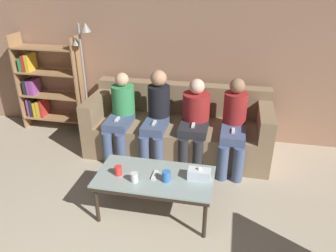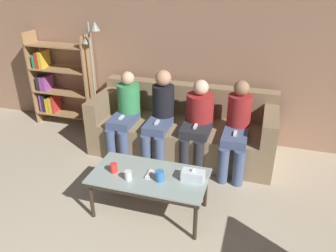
{
  "view_description": "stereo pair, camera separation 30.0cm",
  "coord_description": "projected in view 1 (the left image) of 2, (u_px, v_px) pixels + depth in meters",
  "views": [
    {
      "loc": [
        0.68,
        -0.73,
        2.33
      ],
      "look_at": [
        0.0,
        2.54,
        0.7
      ],
      "focal_mm": 35.0,
      "sensor_mm": 36.0,
      "label": 1
    },
    {
      "loc": [
        0.97,
        -0.65,
        2.33
      ],
      "look_at": [
        0.0,
        2.54,
        0.7
      ],
      "focal_mm": 35.0,
      "sensor_mm": 36.0,
      "label": 2
    }
  ],
  "objects": [
    {
      "name": "tissue_box",
      "position": [
        199.0,
        174.0,
        3.19
      ],
      "size": [
        0.22,
        0.12,
        0.13
      ],
      "color": "silver",
      "rests_on": "coffee_table"
    },
    {
      "name": "standing_lamp",
      "position": [
        85.0,
        70.0,
        4.58
      ],
      "size": [
        0.31,
        0.26,
        1.67
      ],
      "color": "gray",
      "rests_on": "ground_plane"
    },
    {
      "name": "bookshelf",
      "position": [
        44.0,
        86.0,
        5.0
      ],
      "size": [
        0.99,
        0.32,
        1.46
      ],
      "color": "#9E754C",
      "rests_on": "ground_plane"
    },
    {
      "name": "seated_person_mid_left",
      "position": [
        157.0,
        114.0,
        4.21
      ],
      "size": [
        0.31,
        0.66,
        1.16
      ],
      "color": "#47567A",
      "rests_on": "ground_plane"
    },
    {
      "name": "seated_person_mid_right",
      "position": [
        195.0,
        119.0,
        4.15
      ],
      "size": [
        0.35,
        0.65,
        1.08
      ],
      "color": "#28282D",
      "rests_on": "ground_plane"
    },
    {
      "name": "game_remote",
      "position": [
        155.0,
        175.0,
        3.25
      ],
      "size": [
        0.04,
        0.15,
        0.02
      ],
      "color": "white",
      "rests_on": "coffee_table"
    },
    {
      "name": "cup_near_right",
      "position": [
        134.0,
        177.0,
        3.15
      ],
      "size": [
        0.07,
        0.07,
        0.09
      ],
      "color": "silver",
      "rests_on": "coffee_table"
    },
    {
      "name": "seated_person_left_end",
      "position": [
        121.0,
        113.0,
        4.31
      ],
      "size": [
        0.31,
        0.66,
        1.1
      ],
      "color": "#47567A",
      "rests_on": "ground_plane"
    },
    {
      "name": "wall_back",
      "position": [
        186.0,
        49.0,
        4.54
      ],
      "size": [
        12.0,
        0.06,
        2.6
      ],
      "color": "#9E755B",
      "rests_on": "ground_plane"
    },
    {
      "name": "seated_person_right_end",
      "position": [
        234.0,
        123.0,
        4.02
      ],
      "size": [
        0.31,
        0.7,
        1.12
      ],
      "color": "#47567A",
      "rests_on": "ground_plane"
    },
    {
      "name": "cup_far_center",
      "position": [
        166.0,
        176.0,
        3.15
      ],
      "size": [
        0.08,
        0.08,
        0.11
      ],
      "color": "#3372BF",
      "rests_on": "coffee_table"
    },
    {
      "name": "coffee_table",
      "position": [
        155.0,
        179.0,
        3.27
      ],
      "size": [
        1.17,
        0.6,
        0.45
      ],
      "color": "#8C9E99",
      "rests_on": "ground_plane"
    },
    {
      "name": "couch",
      "position": [
        178.0,
        129.0,
        4.5
      ],
      "size": [
        2.42,
        0.92,
        0.87
      ],
      "color": "#897051",
      "rests_on": "ground_plane"
    },
    {
      "name": "cup_near_left",
      "position": [
        118.0,
        171.0,
        3.25
      ],
      "size": [
        0.07,
        0.07,
        0.1
      ],
      "color": "red",
      "rests_on": "coffee_table"
    }
  ]
}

